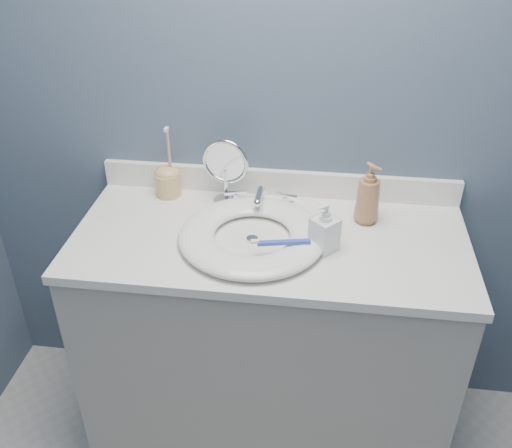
% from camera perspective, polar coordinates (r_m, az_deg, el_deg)
% --- Properties ---
extents(back_wall, '(2.20, 0.02, 2.40)m').
position_cam_1_polar(back_wall, '(1.86, 2.45, 11.81)').
color(back_wall, '#4A5C6F').
rests_on(back_wall, ground).
extents(vanity_cabinet, '(1.20, 0.55, 0.85)m').
position_cam_1_polar(vanity_cabinet, '(2.05, 1.20, -11.80)').
color(vanity_cabinet, '#A39E95').
rests_on(vanity_cabinet, ground).
extents(countertop, '(1.22, 0.57, 0.03)m').
position_cam_1_polar(countertop, '(1.77, 1.36, -1.61)').
color(countertop, white).
rests_on(countertop, vanity_cabinet).
extents(backsplash, '(1.22, 0.02, 0.09)m').
position_cam_1_polar(backsplash, '(1.96, 2.23, 4.16)').
color(backsplash, white).
rests_on(backsplash, countertop).
extents(basin, '(0.45, 0.45, 0.04)m').
position_cam_1_polar(basin, '(1.73, -0.38, -1.11)').
color(basin, white).
rests_on(basin, countertop).
extents(drain, '(0.04, 0.04, 0.01)m').
position_cam_1_polar(drain, '(1.74, -0.38, -1.52)').
color(drain, silver).
rests_on(drain, countertop).
extents(faucet, '(0.25, 0.13, 0.07)m').
position_cam_1_polar(faucet, '(1.89, 0.43, 2.41)').
color(faucet, silver).
rests_on(faucet, countertop).
extents(makeup_mirror, '(0.16, 0.09, 0.23)m').
position_cam_1_polar(makeup_mirror, '(1.87, -3.06, 5.52)').
color(makeup_mirror, silver).
rests_on(makeup_mirror, countertop).
extents(soap_bottle_amber, '(0.11, 0.11, 0.20)m').
position_cam_1_polar(soap_bottle_amber, '(1.81, 11.18, 3.02)').
color(soap_bottle_amber, '#9F6C47').
rests_on(soap_bottle_amber, countertop).
extents(soap_bottle_clear, '(0.10, 0.10, 0.16)m').
position_cam_1_polar(soap_bottle_clear, '(1.67, 6.91, -0.28)').
color(soap_bottle_clear, white).
rests_on(soap_bottle_clear, countertop).
extents(toothbrush_holder, '(0.09, 0.09, 0.25)m').
position_cam_1_polar(toothbrush_holder, '(1.97, -8.81, 4.38)').
color(toothbrush_holder, tan).
rests_on(toothbrush_holder, countertop).
extents(toothbrush_lying, '(0.17, 0.05, 0.02)m').
position_cam_1_polar(toothbrush_lying, '(1.65, 2.57, -1.86)').
color(toothbrush_lying, '#3147AF').
rests_on(toothbrush_lying, basin).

